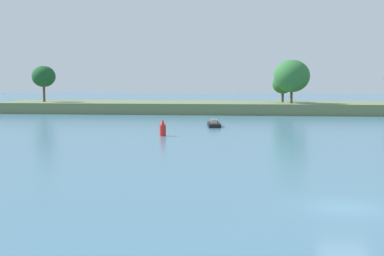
{
  "coord_description": "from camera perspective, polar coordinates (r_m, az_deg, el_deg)",
  "views": [
    {
      "loc": [
        -4.61,
        -28.14,
        6.46
      ],
      "look_at": [
        -10.86,
        29.74,
        1.2
      ],
      "focal_mm": 52.51,
      "sensor_mm": 36.0,
      "label": 1
    }
  ],
  "objects": [
    {
      "name": "channel_buoy_red",
      "position": [
        62.03,
        -2.99,
        -0.07
      ],
      "size": [
        0.7,
        0.7,
        1.9
      ],
      "color": "red",
      "rests_on": "ground"
    },
    {
      "name": "ground_plane",
      "position": [
        29.24,
        15.22,
        -7.79
      ],
      "size": [
        400.0,
        400.0,
        0.0
      ],
      "primitive_type": "plane",
      "color": "teal"
    },
    {
      "name": "treeline_island",
      "position": [
        103.03,
        8.77,
        2.59
      ],
      "size": [
        99.21,
        15.02,
        9.54
      ],
      "color": "#66754C",
      "rests_on": "ground"
    },
    {
      "name": "small_motorboat",
      "position": [
        74.04,
        2.24,
        0.36
      ],
      "size": [
        2.16,
        5.43,
        0.99
      ],
      "color": "black",
      "rests_on": "ground"
    }
  ]
}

